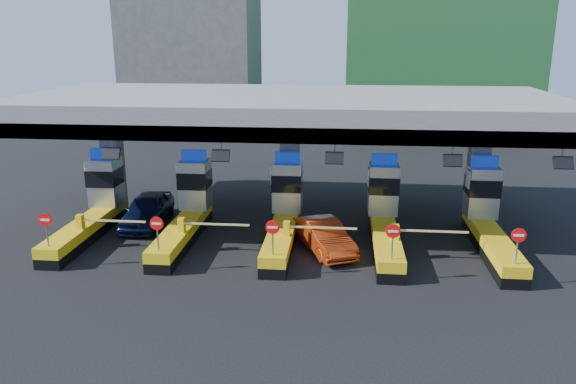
{
  "coord_description": "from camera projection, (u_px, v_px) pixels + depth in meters",
  "views": [
    {
      "loc": [
        2.82,
        -26.69,
        10.04
      ],
      "look_at": [
        0.2,
        0.0,
        2.5
      ],
      "focal_mm": 35.0,
      "sensor_mm": 36.0,
      "label": 1
    }
  ],
  "objects": [
    {
      "name": "van",
      "position": [
        147.0,
        210.0,
        30.44
      ],
      "size": [
        2.28,
        5.16,
        1.73
      ],
      "primitive_type": "imported",
      "rotation": [
        0.0,
        0.0,
        0.05
      ],
      "color": "black",
      "rests_on": "ground"
    },
    {
      "name": "bg_building_concrete",
      "position": [
        192.0,
        44.0,
        61.93
      ],
      "size": [
        14.0,
        10.0,
        18.0
      ],
      "primitive_type": "cube",
      "color": "#4C4C49",
      "rests_on": "ground"
    },
    {
      "name": "toll_lane_far_right",
      "position": [
        487.0,
        217.0,
        27.5
      ],
      "size": [
        4.43,
        8.0,
        4.16
      ],
      "color": "black",
      "rests_on": "ground"
    },
    {
      "name": "toll_lane_right",
      "position": [
        384.0,
        214.0,
        27.97
      ],
      "size": [
        4.43,
        8.0,
        4.16
      ],
      "color": "black",
      "rests_on": "ground"
    },
    {
      "name": "toll_canopy",
      "position": [
        290.0,
        111.0,
        29.65
      ],
      "size": [
        28.0,
        12.09,
        7.0
      ],
      "color": "slate",
      "rests_on": "ground"
    },
    {
      "name": "toll_lane_left",
      "position": [
        188.0,
        208.0,
        28.92
      ],
      "size": [
        4.43,
        8.0,
        4.16
      ],
      "color": "black",
      "rests_on": "ground"
    },
    {
      "name": "toll_lane_center",
      "position": [
        285.0,
        211.0,
        28.44
      ],
      "size": [
        4.43,
        8.0,
        4.16
      ],
      "color": "black",
      "rests_on": "ground"
    },
    {
      "name": "ground",
      "position": [
        284.0,
        239.0,
        28.56
      ],
      "size": [
        120.0,
        120.0,
        0.0
      ],
      "primitive_type": "plane",
      "color": "black",
      "rests_on": "ground"
    },
    {
      "name": "red_car",
      "position": [
        324.0,
        236.0,
        26.78
      ],
      "size": [
        3.37,
        4.82,
        1.51
      ],
      "primitive_type": "imported",
      "rotation": [
        0.0,
        0.0,
        0.43
      ],
      "color": "#A02C0C",
      "rests_on": "ground"
    },
    {
      "name": "toll_lane_far_left",
      "position": [
        95.0,
        206.0,
        29.39
      ],
      "size": [
        4.43,
        8.0,
        4.16
      ],
      "color": "black",
      "rests_on": "ground"
    }
  ]
}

